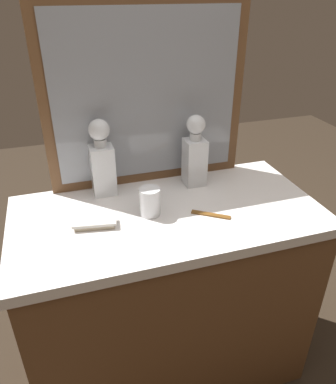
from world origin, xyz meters
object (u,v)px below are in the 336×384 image
object	(u,v)px
crystal_decanter_far_right	(102,164)
silver_brush_far_left	(95,223)
tortoiseshell_comb	(211,215)
crystal_tumbler_center	(150,203)
crystal_decanter_front	(195,157)

from	to	relation	value
crystal_decanter_far_right	silver_brush_far_left	distance (m)	0.26
tortoiseshell_comb	crystal_tumbler_center	bearing A→B (deg)	159.95
crystal_tumbler_center	tortoiseshell_comb	bearing A→B (deg)	-20.05
crystal_decanter_far_right	crystal_tumbler_center	bearing A→B (deg)	-58.28
silver_brush_far_left	crystal_decanter_front	bearing A→B (deg)	23.70
crystal_tumbler_center	silver_brush_far_left	size ratio (longest dim) A/B	0.67
crystal_decanter_far_right	silver_brush_far_left	xyz separation A→B (m)	(-0.07, -0.23, -0.11)
tortoiseshell_comb	crystal_decanter_front	bearing A→B (deg)	83.19
silver_brush_far_left	tortoiseshell_comb	world-z (taller)	silver_brush_far_left
crystal_decanter_front	silver_brush_far_left	distance (m)	0.49
silver_brush_far_left	crystal_decanter_far_right	bearing A→B (deg)	72.69
crystal_tumbler_center	silver_brush_far_left	world-z (taller)	crystal_tumbler_center
crystal_decanter_front	crystal_tumbler_center	xyz separation A→B (m)	(-0.24, -0.17, -0.07)
crystal_decanter_far_right	crystal_decanter_front	bearing A→B (deg)	-5.69
crystal_decanter_front	tortoiseshell_comb	xyz separation A→B (m)	(-0.03, -0.25, -0.12)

